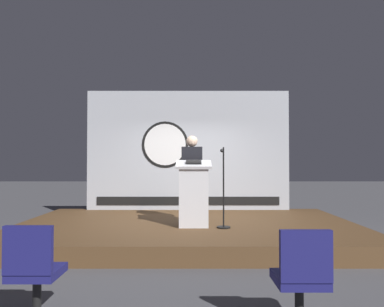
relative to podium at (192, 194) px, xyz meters
name	(u,v)px	position (x,y,z in m)	size (l,w,h in m)	color
ground_plane	(186,238)	(-0.12, 0.44, -0.89)	(40.00, 40.00, 0.00)	#4C4C51
stage_platform	(186,230)	(-0.12, 0.44, -0.74)	(6.40, 4.00, 0.30)	brown
banner_display	(186,151)	(-0.14, 2.28, 0.85)	(4.92, 0.12, 2.90)	#B2B7C1
podium	(192,194)	(0.00, 0.00, 0.00)	(0.64, 0.50, 1.20)	silver
speaker_person	(190,178)	(-0.03, 0.48, 0.27)	(0.40, 0.26, 1.68)	black
microphone_stand	(222,200)	(0.53, -0.11, -0.09)	(0.24, 0.46, 1.43)	black
audience_chair_left	(300,272)	(0.93, -3.35, -0.39)	(0.44, 0.45, 0.89)	black
audience_chair_right	(32,266)	(-1.51, -3.15, -0.39)	(0.44, 0.45, 0.89)	black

